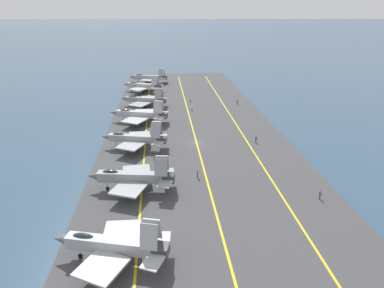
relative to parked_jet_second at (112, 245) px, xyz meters
name	(u,v)px	position (x,y,z in m)	size (l,w,h in m)	color
ground_plane	(197,144)	(39.98, -14.60, -3.02)	(2000.00, 2000.00, 0.00)	#334C66
carrier_deck	(197,144)	(39.98, -14.60, -2.82)	(187.08, 44.48, 0.40)	#424244
deck_stripe_foul_line	(247,141)	(39.98, -26.83, -2.62)	(168.37, 0.36, 0.01)	yellow
deck_stripe_centerline	(197,143)	(39.98, -14.60, -2.62)	(168.37, 0.36, 0.01)	yellow
deck_stripe_edge_line	(145,145)	(39.98, -2.37, -2.62)	(168.37, 0.36, 0.01)	yellow
parked_jet_second	(112,245)	(0.00, 0.00, 0.00)	(12.51, 15.25, 6.65)	#A8AAAF
parked_jet_third	(133,177)	(18.22, -1.17, 0.05)	(12.51, 15.54, 6.59)	gray
parked_jet_fourth	(135,138)	(37.26, -0.42, 0.04)	(12.12, 15.28, 6.78)	#93999E
parked_jet_fifth	(140,114)	(56.69, -0.33, -0.13)	(14.23, 16.75, 6.53)	#A8AAAF
parked_jet_sixth	(144,100)	(73.51, -0.94, -0.32)	(14.07, 15.48, 6.25)	gray
parked_jet_seventh	(143,86)	(94.21, 0.42, -0.09)	(13.39, 15.54, 6.63)	#A8AAAF
parked_jet_eighth	(149,77)	(111.59, -1.39, -0.24)	(12.10, 16.43, 5.97)	#93999E
crew_brown_vest	(198,173)	(22.05, -12.95, -1.65)	(0.39, 0.28, 1.77)	#4C473D
crew_blue_vest	(256,139)	(38.88, -28.73, -1.66)	(0.43, 0.46, 1.75)	#383328
crew_yellow_vest	(190,99)	(78.11, -16.32, -1.63)	(0.42, 0.46, 1.81)	#4C473D
crew_purple_vest	(320,194)	(12.49, -32.66, -1.71)	(0.39, 0.28, 1.66)	#4C473D
crew_white_vest	(192,108)	(67.15, -15.90, -1.69)	(0.46, 0.40, 1.70)	#4C473D
crew_red_vest	(237,102)	(73.58, -31.63, -1.66)	(0.42, 0.46, 1.74)	#232328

